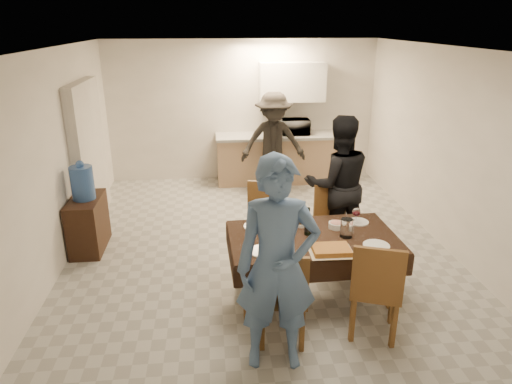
# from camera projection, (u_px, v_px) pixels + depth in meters

# --- Properties ---
(floor) EXTENTS (5.00, 6.00, 0.02)m
(floor) POSITION_uv_depth(u_px,v_px,m) (260.00, 246.00, 6.24)
(floor) COLOR #ABACA7
(floor) RESTS_ON ground
(ceiling) EXTENTS (5.00, 6.00, 0.02)m
(ceiling) POSITION_uv_depth(u_px,v_px,m) (260.00, 48.00, 5.32)
(ceiling) COLOR white
(ceiling) RESTS_ON wall_back
(wall_back) EXTENTS (5.00, 0.02, 2.60)m
(wall_back) POSITION_uv_depth(u_px,v_px,m) (243.00, 111.00, 8.57)
(wall_back) COLOR white
(wall_back) RESTS_ON floor
(wall_front) EXTENTS (5.00, 0.02, 2.60)m
(wall_front) POSITION_uv_depth(u_px,v_px,m) (310.00, 281.00, 2.99)
(wall_front) COLOR white
(wall_front) RESTS_ON floor
(wall_left) EXTENTS (0.02, 6.00, 2.60)m
(wall_left) POSITION_uv_depth(u_px,v_px,m) (56.00, 161.00, 5.54)
(wall_left) COLOR white
(wall_left) RESTS_ON floor
(wall_right) EXTENTS (0.02, 6.00, 2.60)m
(wall_right) POSITION_uv_depth(u_px,v_px,m) (448.00, 150.00, 6.02)
(wall_right) COLOR white
(wall_right) RESTS_ON floor
(stub_partition) EXTENTS (0.15, 1.40, 2.10)m
(stub_partition) POSITION_uv_depth(u_px,v_px,m) (89.00, 154.00, 6.76)
(stub_partition) COLOR beige
(stub_partition) RESTS_ON floor
(kitchen_base_cabinet) EXTENTS (2.20, 0.60, 0.86)m
(kitchen_base_cabinet) POSITION_uv_depth(u_px,v_px,m) (276.00, 159.00, 8.64)
(kitchen_base_cabinet) COLOR tan
(kitchen_base_cabinet) RESTS_ON floor
(kitchen_worktop) EXTENTS (2.24, 0.64, 0.05)m
(kitchen_worktop) POSITION_uv_depth(u_px,v_px,m) (276.00, 136.00, 8.48)
(kitchen_worktop) COLOR #9B9B96
(kitchen_worktop) RESTS_ON kitchen_base_cabinet
(upper_cabinet) EXTENTS (1.20, 0.34, 0.70)m
(upper_cabinet) POSITION_uv_depth(u_px,v_px,m) (292.00, 82.00, 8.30)
(upper_cabinet) COLOR white
(upper_cabinet) RESTS_ON wall_back
(dining_table) EXTENTS (1.84, 1.11, 0.71)m
(dining_table) POSITION_uv_depth(u_px,v_px,m) (313.00, 239.00, 4.96)
(dining_table) COLOR black
(dining_table) RESTS_ON floor
(chair_near_left) EXTENTS (0.51, 0.52, 0.54)m
(chair_near_left) POSITION_uv_depth(u_px,v_px,m) (284.00, 289.00, 4.15)
(chair_near_left) COLOR brown
(chair_near_left) RESTS_ON floor
(chair_near_right) EXTENTS (0.60, 0.61, 0.56)m
(chair_near_right) POSITION_uv_depth(u_px,v_px,m) (380.00, 282.00, 4.23)
(chair_near_right) COLOR brown
(chair_near_right) RESTS_ON floor
(chair_far_left) EXTENTS (0.55, 0.56, 0.55)m
(chair_far_left) POSITION_uv_depth(u_px,v_px,m) (265.00, 220.00, 5.54)
(chair_far_left) COLOR brown
(chair_far_left) RESTS_ON floor
(chair_far_right) EXTENTS (0.47, 0.47, 0.52)m
(chair_far_right) POSITION_uv_depth(u_px,v_px,m) (337.00, 220.00, 5.65)
(chair_far_right) COLOR brown
(chair_far_right) RESTS_ON floor
(console) EXTENTS (0.39, 0.78, 0.72)m
(console) POSITION_uv_depth(u_px,v_px,m) (88.00, 224.00, 6.07)
(console) COLOR #321D10
(console) RESTS_ON floor
(water_jug) EXTENTS (0.29, 0.29, 0.44)m
(water_jug) POSITION_uv_depth(u_px,v_px,m) (82.00, 183.00, 5.87)
(water_jug) COLOR #3E6BBE
(water_jug) RESTS_ON console
(wine_bottle) EXTENTS (0.08, 0.08, 0.32)m
(wine_bottle) POSITION_uv_depth(u_px,v_px,m) (308.00, 221.00, 4.93)
(wine_bottle) COLOR black
(wine_bottle) RESTS_ON dining_table
(water_pitcher) EXTENTS (0.13, 0.13, 0.21)m
(water_pitcher) POSITION_uv_depth(u_px,v_px,m) (346.00, 228.00, 4.90)
(water_pitcher) COLOR white
(water_pitcher) RESTS_ON dining_table
(savoury_tart) EXTENTS (0.45, 0.34, 0.06)m
(savoury_tart) POSITION_uv_depth(u_px,v_px,m) (331.00, 250.00, 4.59)
(savoury_tart) COLOR #C87F3A
(savoury_tart) RESTS_ON dining_table
(salad_bowl) EXTENTS (0.17, 0.17, 0.06)m
(salad_bowl) POSITION_uv_depth(u_px,v_px,m) (336.00, 225.00, 5.13)
(salad_bowl) COLOR white
(salad_bowl) RESTS_ON dining_table
(mushroom_dish) EXTENTS (0.20, 0.20, 0.03)m
(mushroom_dish) POSITION_uv_depth(u_px,v_px,m) (303.00, 224.00, 5.20)
(mushroom_dish) COLOR white
(mushroom_dish) RESTS_ON dining_table
(wine_glass_a) EXTENTS (0.08, 0.08, 0.19)m
(wine_glass_a) POSITION_uv_depth(u_px,v_px,m) (266.00, 241.00, 4.63)
(wine_glass_a) COLOR white
(wine_glass_a) RESTS_ON dining_table
(wine_glass_b) EXTENTS (0.09, 0.09, 0.21)m
(wine_glass_b) POSITION_uv_depth(u_px,v_px,m) (356.00, 216.00, 5.19)
(wine_glass_b) COLOR white
(wine_glass_b) RESTS_ON dining_table
(wine_glass_c) EXTENTS (0.08, 0.08, 0.18)m
(wine_glass_c) POSITION_uv_depth(u_px,v_px,m) (290.00, 218.00, 5.17)
(wine_glass_c) COLOR white
(wine_glass_c) RESTS_ON dining_table
(plate_near_left) EXTENTS (0.26, 0.26, 0.02)m
(plate_near_left) POSITION_uv_depth(u_px,v_px,m) (261.00, 251.00, 4.61)
(plate_near_left) COLOR white
(plate_near_left) RESTS_ON dining_table
(plate_near_right) EXTENTS (0.27, 0.27, 0.02)m
(plate_near_right) POSITION_uv_depth(u_px,v_px,m) (376.00, 246.00, 4.72)
(plate_near_right) COLOR white
(plate_near_right) RESTS_ON dining_table
(plate_far_left) EXTENTS (0.27, 0.27, 0.02)m
(plate_far_left) POSITION_uv_depth(u_px,v_px,m) (255.00, 226.00, 5.17)
(plate_far_left) COLOR white
(plate_far_left) RESTS_ON dining_table
(plate_far_right) EXTENTS (0.24, 0.24, 0.01)m
(plate_far_right) POSITION_uv_depth(u_px,v_px,m) (358.00, 222.00, 5.28)
(plate_far_right) COLOR white
(plate_far_right) RESTS_ON dining_table
(microwave) EXTENTS (0.52, 0.35, 0.29)m
(microwave) POSITION_uv_depth(u_px,v_px,m) (295.00, 127.00, 8.45)
(microwave) COLOR white
(microwave) RESTS_ON kitchen_worktop
(person_near) EXTENTS (0.73, 0.50, 1.93)m
(person_near) POSITION_uv_depth(u_px,v_px,m) (277.00, 266.00, 3.82)
(person_near) COLOR #4E6D9D
(person_near) RESTS_ON floor
(person_far) EXTENTS (0.90, 0.71, 1.82)m
(person_far) POSITION_uv_depth(u_px,v_px,m) (338.00, 185.00, 5.90)
(person_far) COLOR black
(person_far) RESTS_ON floor
(person_kitchen) EXTENTS (1.14, 0.66, 1.76)m
(person_kitchen) POSITION_uv_depth(u_px,v_px,m) (273.00, 142.00, 8.05)
(person_kitchen) COLOR black
(person_kitchen) RESTS_ON floor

